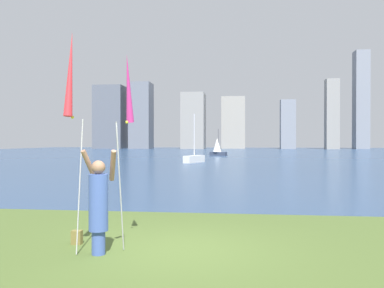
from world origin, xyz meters
The scene contains 14 objects.
ground centered at (0.00, 50.95, -0.06)m, with size 120.00×138.00×0.12m.
person centered at (-1.45, -0.55, 0.98)m, with size 0.73×0.54×2.00m.
kite_flag_left centered at (-1.85, -0.90, 3.32)m, with size 0.16×0.79×4.18m.
kite_flag_right centered at (-1.04, 0.09, 3.16)m, with size 0.16×1.06×3.92m.
bag centered at (-2.16, 0.13, 0.14)m, with size 0.21×0.15×0.29m.
sailboat_3 centered at (-3.29, 31.99, 0.40)m, with size 1.89×3.19×4.83m.
sailboat_5 centered at (-2.02, 50.53, 1.20)m, with size 2.58×1.70×3.88m.
skyline_tower_0 centered at (-34.30, 100.71, 8.57)m, with size 7.87×7.36×17.14m.
skyline_tower_1 centered at (-25.47, 100.14, 8.91)m, with size 5.57×6.48×17.81m.
skyline_tower_2 centered at (-11.18, 100.13, 7.40)m, with size 6.06×7.49×14.81m.
skyline_tower_3 centered at (-0.66, 103.19, 7.06)m, with size 6.36×3.04×14.13m.
skyline_tower_4 centered at (13.66, 101.28, 6.45)m, with size 3.84×3.29×12.90m.
skyline_tower_5 centered at (24.42, 99.10, 8.90)m, with size 3.20×3.33×17.81m.
skyline_tower_6 centered at (32.90, 103.88, 12.89)m, with size 3.54×4.07×25.78m.
Camera 1 is at (1.24, -8.04, 2.17)m, focal length 38.13 mm.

